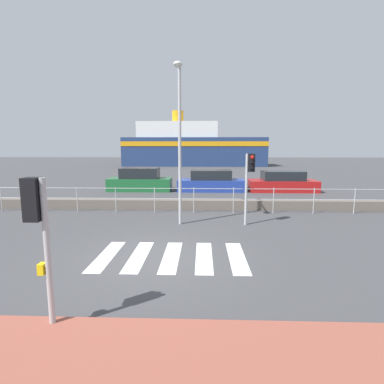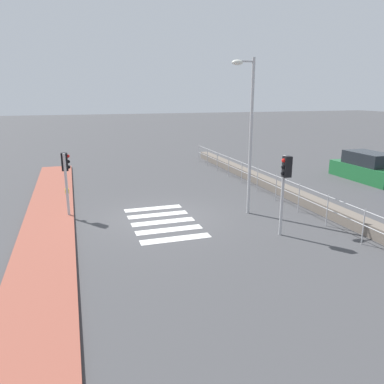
{
  "view_description": "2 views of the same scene",
  "coord_description": "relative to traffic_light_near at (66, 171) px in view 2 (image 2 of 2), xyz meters",
  "views": [
    {
      "loc": [
        1.28,
        -7.85,
        2.98
      ],
      "look_at": [
        0.94,
        2.0,
        1.5
      ],
      "focal_mm": 28.0,
      "sensor_mm": 36.0,
      "label": 1
    },
    {
      "loc": [
        13.49,
        -3.06,
        4.67
      ],
      "look_at": [
        0.89,
        1.0,
        1.2
      ],
      "focal_mm": 35.0,
      "sensor_mm": 36.0,
      "label": 2
    }
  ],
  "objects": [
    {
      "name": "ground_plane",
      "position": [
        1.29,
        3.36,
        -1.83
      ],
      "size": [
        160.0,
        160.0,
        0.0
      ],
      "primitive_type": "plane",
      "color": "#424244"
    },
    {
      "name": "parked_car_green",
      "position": [
        -1.73,
        15.9,
        -1.16
      ],
      "size": [
        4.29,
        1.75,
        1.57
      ],
      "color": "#1E6633",
      "rests_on": "ground_plane"
    },
    {
      "name": "seawall",
      "position": [
        1.29,
        9.8,
        -1.6
      ],
      "size": [
        25.99,
        0.55,
        0.45
      ],
      "color": "#6B6056",
      "rests_on": "ground_plane"
    },
    {
      "name": "streetlamp",
      "position": [
        1.71,
        6.73,
        1.87
      ],
      "size": [
        0.32,
        0.93,
        5.98
      ],
      "color": "#B2B2B5",
      "rests_on": "ground_plane"
    },
    {
      "name": "traffic_light_near",
      "position": [
        0.0,
        0.0,
        0.0
      ],
      "size": [
        0.34,
        0.32,
        2.52
      ],
      "color": "#B2B2B5",
      "rests_on": "ground_plane"
    },
    {
      "name": "traffic_light_far",
      "position": [
        4.35,
        6.85,
        0.19
      ],
      "size": [
        0.34,
        0.32,
        2.74
      ],
      "color": "#B2B2B5",
      "rests_on": "ground_plane"
    },
    {
      "name": "harbor_fence",
      "position": [
        1.29,
        8.92,
        -1.05
      ],
      "size": [
        23.43,
        0.04,
        1.18
      ],
      "color": "#B2B2B5",
      "rests_on": "ground_plane"
    },
    {
      "name": "sidewalk_brick",
      "position": [
        1.29,
        -0.74,
        -1.77
      ],
      "size": [
        24.0,
        1.8,
        0.12
      ],
      "color": "#934C3D",
      "rests_on": "ground_plane"
    },
    {
      "name": "crosswalk",
      "position": [
        1.72,
        3.36,
        -1.82
      ],
      "size": [
        4.05,
        2.4,
        0.01
      ],
      "color": "silver",
      "rests_on": "ground_plane"
    }
  ]
}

